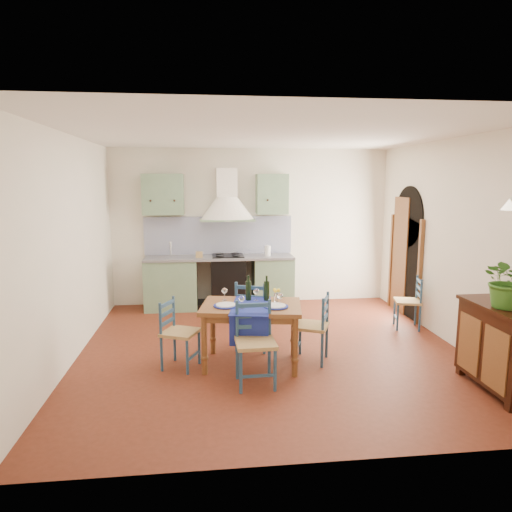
{
  "coord_description": "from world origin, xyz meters",
  "views": [
    {
      "loc": [
        -0.85,
        -5.75,
        2.22
      ],
      "look_at": [
        -0.16,
        0.3,
        1.22
      ],
      "focal_mm": 32.0,
      "sensor_mm": 36.0,
      "label": 1
    }
  ],
  "objects_px": {
    "potted_plant": "(509,280)",
    "dining_table": "(252,312)",
    "sideboard": "(502,345)",
    "chair_near": "(255,343)"
  },
  "relations": [
    {
      "from": "chair_near",
      "to": "sideboard",
      "type": "relative_size",
      "value": 0.87
    },
    {
      "from": "dining_table",
      "to": "sideboard",
      "type": "bearing_deg",
      "value": -21.33
    },
    {
      "from": "chair_near",
      "to": "sideboard",
      "type": "height_order",
      "value": "sideboard"
    },
    {
      "from": "chair_near",
      "to": "potted_plant",
      "type": "bearing_deg",
      "value": -11.66
    },
    {
      "from": "dining_table",
      "to": "potted_plant",
      "type": "bearing_deg",
      "value": -22.9
    },
    {
      "from": "potted_plant",
      "to": "dining_table",
      "type": "bearing_deg",
      "value": 157.1
    },
    {
      "from": "dining_table",
      "to": "sideboard",
      "type": "relative_size",
      "value": 1.24
    },
    {
      "from": "dining_table",
      "to": "sideboard",
      "type": "distance_m",
      "value": 2.76
    },
    {
      "from": "sideboard",
      "to": "dining_table",
      "type": "bearing_deg",
      "value": 158.67
    },
    {
      "from": "potted_plant",
      "to": "chair_near",
      "type": "bearing_deg",
      "value": 168.34
    }
  ]
}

